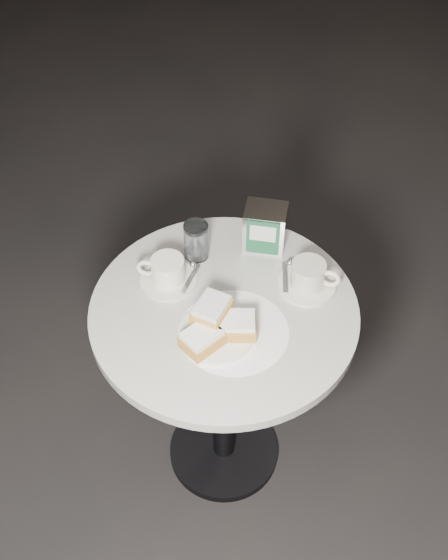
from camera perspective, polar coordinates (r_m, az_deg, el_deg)
ground at (r=2.43m, az=-0.00°, el=-13.80°), size 7.00×7.00×0.00m
cafe_table at (r=1.97m, az=-0.00°, el=-6.04°), size 0.70×0.70×0.74m
sugar_spill at (r=1.76m, az=0.82°, el=-4.19°), size 0.36×0.36×0.00m
beignet_plate at (r=1.73m, az=-0.62°, el=-3.92°), size 0.25×0.25×0.09m
coffee_cup_left at (r=1.86m, az=-4.62°, el=0.62°), size 0.17×0.17×0.08m
coffee_cup_right at (r=1.85m, az=6.87°, el=0.25°), size 0.19×0.19×0.08m
water_glass_left at (r=1.91m, az=-2.27°, el=3.18°), size 0.08×0.08×0.11m
water_glass_right at (r=1.94m, az=2.76°, el=4.11°), size 0.08×0.08×0.11m
napkin_dispenser at (r=1.93m, az=3.35°, el=4.26°), size 0.13×0.11×0.13m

